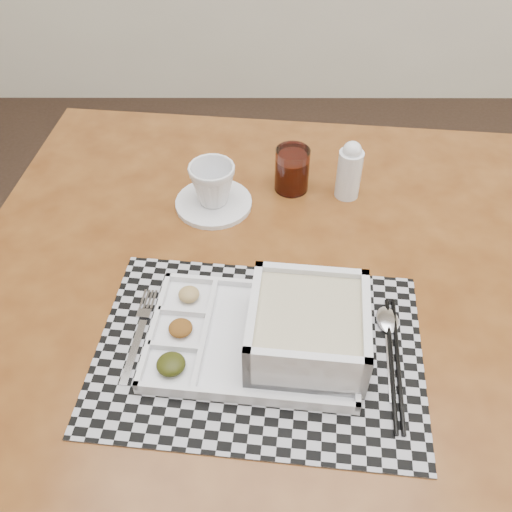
# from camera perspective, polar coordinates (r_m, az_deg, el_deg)

# --- Properties ---
(dining_table) EXTENTS (1.17, 1.17, 0.80)m
(dining_table) POSITION_cam_1_polar(r_m,az_deg,el_deg) (1.03, 0.67, -6.17)
(dining_table) COLOR #4D250E
(dining_table) RESTS_ON ground
(placemat) EXTENTS (0.53, 0.40, 0.00)m
(placemat) POSITION_cam_1_polar(r_m,az_deg,el_deg) (0.88, 0.30, -9.41)
(placemat) COLOR #9A99A0
(placemat) RESTS_ON dining_table
(serving_tray) EXTENTS (0.35, 0.25, 0.09)m
(serving_tray) POSITION_cam_1_polar(r_m,az_deg,el_deg) (0.86, 3.51, -7.60)
(serving_tray) COLOR silver
(serving_tray) RESTS_ON placemat
(fork) EXTENTS (0.04, 0.19, 0.00)m
(fork) POSITION_cam_1_polar(r_m,az_deg,el_deg) (0.92, -11.72, -7.45)
(fork) COLOR silver
(fork) RESTS_ON placemat
(spoon) EXTENTS (0.04, 0.18, 0.01)m
(spoon) POSITION_cam_1_polar(r_m,az_deg,el_deg) (0.93, 13.05, -6.89)
(spoon) COLOR silver
(spoon) RESTS_ON placemat
(chopsticks) EXTENTS (0.04, 0.24, 0.01)m
(chopsticks) POSITION_cam_1_polar(r_m,az_deg,el_deg) (0.89, 13.68, -10.21)
(chopsticks) COLOR black
(chopsticks) RESTS_ON placemat
(saucer) EXTENTS (0.15, 0.15, 0.01)m
(saucer) POSITION_cam_1_polar(r_m,az_deg,el_deg) (1.12, -4.25, 5.30)
(saucer) COLOR silver
(saucer) RESTS_ON dining_table
(cup) EXTENTS (0.11, 0.11, 0.08)m
(cup) POSITION_cam_1_polar(r_m,az_deg,el_deg) (1.10, -4.38, 7.18)
(cup) COLOR silver
(cup) RESTS_ON saucer
(juice_glass) EXTENTS (0.07, 0.07, 0.09)m
(juice_glass) POSITION_cam_1_polar(r_m,az_deg,el_deg) (1.14, 3.62, 8.45)
(juice_glass) COLOR white
(juice_glass) RESTS_ON dining_table
(creamer_bottle) EXTENTS (0.05, 0.05, 0.12)m
(creamer_bottle) POSITION_cam_1_polar(r_m,az_deg,el_deg) (1.13, 9.33, 8.45)
(creamer_bottle) COLOR silver
(creamer_bottle) RESTS_ON dining_table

